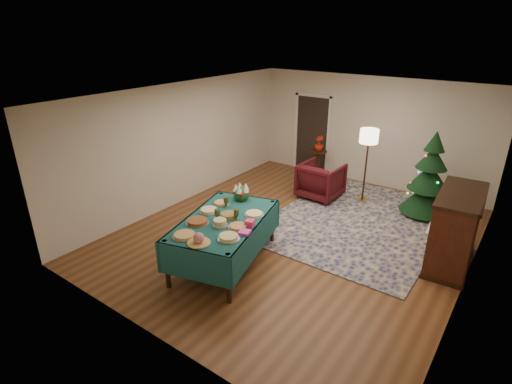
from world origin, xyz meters
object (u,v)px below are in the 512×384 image
Objects in this scene: buffet_table at (224,228)px; piano at (455,230)px; potted_plant at (319,147)px; gift_box at (250,223)px; floor_lamp at (369,141)px; armchair at (321,179)px; christmas_tree at (429,179)px; side_table at (318,165)px.

piano is (3.16, 2.25, -0.03)m from buffet_table.
piano is (3.78, -2.32, -0.25)m from potted_plant.
gift_box is 3.94m from floor_lamp.
buffet_table is 1.41× the size of floor_lamp.
christmas_tree is at bearing -166.81° from armchair.
gift_box is 0.07× the size of christmas_tree.
christmas_tree reaches higher than floor_lamp.
potted_plant is 0.21× the size of christmas_tree.
christmas_tree is (2.90, -0.61, -0.05)m from potted_plant.
christmas_tree is at bearing -11.88° from side_table.
buffet_table is at bearing -144.49° from piano.
floor_lamp reaches higher than potted_plant.
armchair is 2.35× the size of potted_plant.
armchair is at bearing 89.71° from buffet_table.
piano is at bearing -31.57° from potted_plant.
buffet_table reaches higher than side_table.
gift_box is at bearing -76.00° from side_table.
side_table is 1.96× the size of potted_plant.
side_table is 4.44m from piano.
floor_lamp is (0.40, 3.88, 0.55)m from gift_box.
armchair is 0.50× the size of christmas_tree.
christmas_tree is (2.90, -0.61, 0.46)m from side_table.
floor_lamp is 1.97m from side_table.
gift_box is 4.67m from potted_plant.
potted_plant reaches higher than side_table.
floor_lamp is 1.50m from christmas_tree.
potted_plant reaches higher than buffet_table.
buffet_table is 4.62m from potted_plant.
buffet_table is at bearing -82.25° from potted_plant.
potted_plant is (-1.53, 0.65, -0.56)m from floor_lamp.
buffet_table is 3.08× the size of side_table.
gift_box is (0.51, 0.05, 0.22)m from buffet_table.
buffet_table is 6.04× the size of potted_plant.
side_table is at bearing 157.10° from floor_lamp.
armchair reaches higher than side_table.
floor_lamp reaches higher than armchair.
floor_lamp is at bearing 143.30° from piano.
floor_lamp is 2.91m from piano.
piano reaches higher than gift_box.
armchair is 3.38m from piano.
potted_plant is at bearing 157.10° from floor_lamp.
piano is at bearing 159.93° from armchair.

